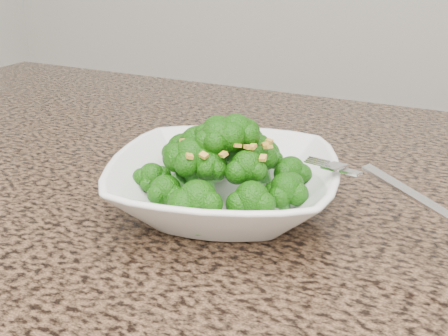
% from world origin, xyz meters
% --- Properties ---
extents(granite_counter, '(1.64, 1.04, 0.03)m').
position_xyz_m(granite_counter, '(0.00, 0.30, 0.89)').
color(granite_counter, brown).
rests_on(granite_counter, cabinet).
extents(bowl, '(0.30, 0.30, 0.06)m').
position_xyz_m(bowl, '(-0.03, 0.31, 0.93)').
color(bowl, white).
rests_on(bowl, granite_counter).
extents(broccoli_pile, '(0.21, 0.21, 0.07)m').
position_xyz_m(broccoli_pile, '(-0.03, 0.31, 0.99)').
color(broccoli_pile, '#1A5F0A').
rests_on(broccoli_pile, bowl).
extents(garlic_topping, '(0.13, 0.13, 0.01)m').
position_xyz_m(garlic_topping, '(-0.03, 0.31, 1.03)').
color(garlic_topping, gold).
rests_on(garlic_topping, broccoli_pile).
extents(fork, '(0.17, 0.09, 0.01)m').
position_xyz_m(fork, '(0.11, 0.32, 0.96)').
color(fork, silver).
rests_on(fork, bowl).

